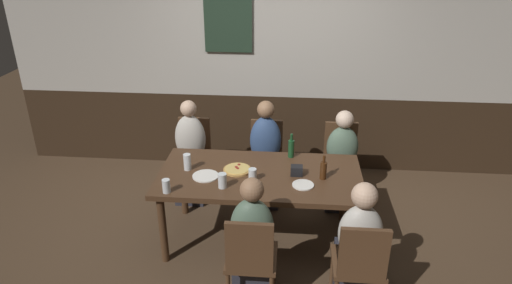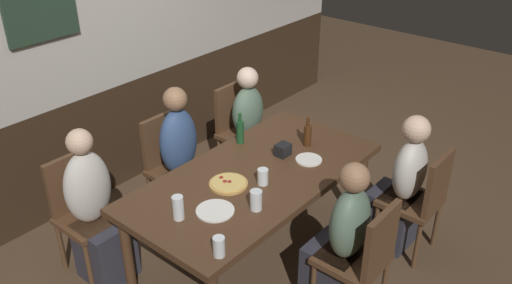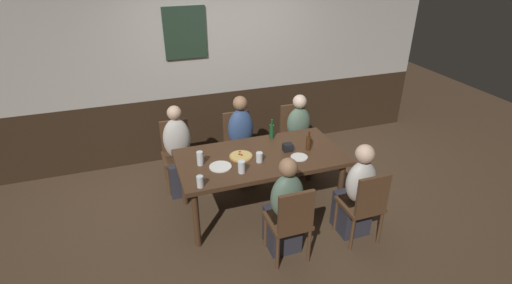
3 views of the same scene
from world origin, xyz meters
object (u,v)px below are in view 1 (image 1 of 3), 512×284
Objects in this scene: tumbler_short at (222,181)px; chair_mid_near at (251,257)px; chair_mid_far at (266,155)px; person_mid_near at (253,246)px; dining_table at (260,181)px; chair_right_near at (360,263)px; condiment_caddy at (297,171)px; chair_right_far at (340,158)px; pint_glass_pale at (253,175)px; pizza at (237,169)px; pint_glass_amber at (187,163)px; person_mid_far at (265,161)px; person_right_near at (357,252)px; beer_bottle_green at (291,148)px; plate_white_small at (303,185)px; beer_bottle_brown at (323,170)px; chair_left_far at (194,152)px; person_left_far at (191,159)px; person_right_far at (341,167)px; plate_white_large at (206,176)px; tumbler_water at (166,187)px.

chair_mid_near is at bearing -63.49° from tumbler_short.
person_mid_near is at bearing -90.00° from chair_mid_far.
dining_table is 2.15× the size of chair_right_near.
tumbler_short reaches higher than condiment_caddy.
chair_right_far is at bearing 90.00° from chair_right_near.
person_mid_near is 0.69m from pint_glass_pale.
pizza is 1.65× the size of pint_glass_amber.
person_mid_near is at bearing -90.00° from person_mid_far.
chair_mid_far is 1.15m from pint_glass_amber.
person_right_near reaches higher than chair_right_far.
dining_table is at bearing -126.62° from beer_bottle_green.
pizza is at bearing 168.46° from dining_table.
plate_white_small is at bearing 128.41° from person_right_near.
person_right_near is (0.83, -1.63, -0.02)m from chair_mid_far.
person_right_near is 0.82m from beer_bottle_brown.
person_mid_near is (0.00, 0.16, -0.03)m from chair_mid_near.
chair_mid_far is 1.00× the size of chair_left_far.
chair_right_far is (0.83, 0.00, 0.00)m from chair_mid_far.
person_left_far is 10.55× the size of condiment_caddy.
dining_table is 1.23m from chair_right_far.
person_right_far is at bearing 60.30° from person_mid_near.
pint_glass_pale is (-0.06, 0.61, 0.32)m from person_mid_near.
chair_mid_near is at bearing -90.00° from dining_table.
chair_mid_far is 3.61× the size of plate_white_large.
pint_glass_amber reaches higher than condiment_caddy.
condiment_caddy reaches higher than plate_white_large.
beer_bottle_green reaches higher than plate_white_large.
chair_left_far is at bearing 132.98° from dining_table.
person_mid_near is at bearing -114.67° from condiment_caddy.
tumbler_short reaches higher than plate_white_large.
chair_right_far is at bearing 5.55° from person_left_far.
chair_right_near reaches higher than condiment_caddy.
pizza is 0.56m from condiment_caddy.
chair_mid_far is 0.78× the size of person_mid_near.
person_mid_near is at bearing 179.98° from person_right_near.
dining_table is 1.23m from chair_left_far.
tumbler_water is at bearing 168.38° from person_right_near.
person_mid_far is 1.46m from person_mid_near.
chair_mid_far is at bearing 90.00° from person_mid_near.
person_mid_far is 0.85m from condiment_caddy.
dining_table is 0.91m from chair_mid_near.
chair_right_near reaches higher than pizza.
chair_right_far is at bearing 45.68° from tumbler_short.
person_right_near is 1.29m from beer_bottle_green.
chair_mid_near reaches higher than plate_white_large.
person_right_far is (0.00, 1.62, -0.04)m from chair_right_near.
dining_table is 14.07× the size of tumbler_short.
chair_mid_far is 3.72× the size of beer_bottle_brown.
beer_bottle_green is 0.38m from condiment_caddy.
beer_bottle_green reaches higher than chair_right_near.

